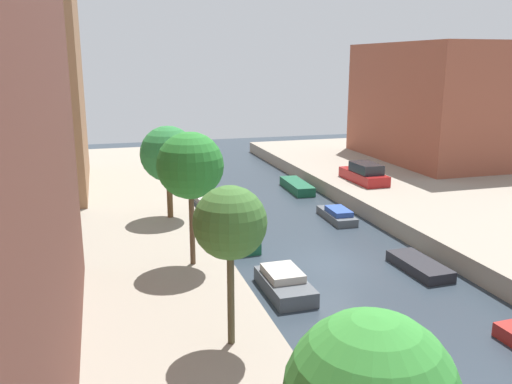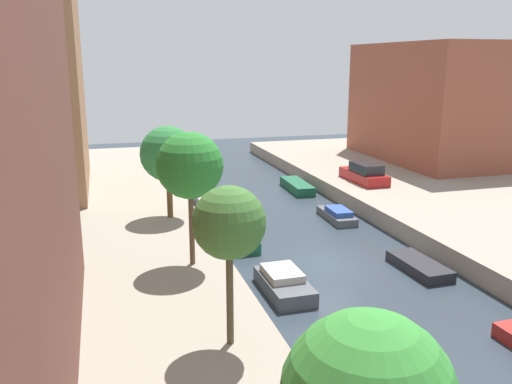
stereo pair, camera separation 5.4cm
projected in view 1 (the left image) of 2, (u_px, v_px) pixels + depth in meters
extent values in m
plane|color=#28333D|center=(332.00, 265.00, 25.03)|extent=(84.00, 84.00, 0.00)
cube|color=brown|center=(440.00, 102.00, 45.49)|extent=(10.00, 14.83, 9.76)
cylinder|color=#4E4830|center=(231.00, 296.00, 15.80)|extent=(0.22, 0.22, 3.05)
sphere|color=#3C6C2E|center=(230.00, 223.00, 15.26)|extent=(2.16, 2.16, 2.16)
cylinder|color=brown|center=(192.00, 227.00, 22.08)|extent=(0.22, 0.22, 3.26)
sphere|color=#27792B|center=(190.00, 165.00, 21.47)|extent=(2.72, 2.72, 2.72)
cylinder|color=brown|center=(170.00, 195.00, 28.89)|extent=(0.31, 0.31, 2.46)
sphere|color=#287436|center=(168.00, 154.00, 28.35)|extent=(2.97, 2.97, 2.97)
cube|color=maroon|center=(364.00, 177.00, 37.67)|extent=(1.79, 4.46, 0.72)
cube|color=#1E2328|center=(366.00, 168.00, 37.19)|extent=(1.55, 2.46, 0.66)
cube|color=#4C5156|center=(285.00, 286.00, 21.93)|extent=(1.66, 3.47, 0.61)
cube|color=#B2ADA3|center=(283.00, 273.00, 22.07)|extent=(1.40, 1.91, 0.31)
cube|color=#195638|center=(237.00, 238.00, 27.98)|extent=(1.44, 4.33, 0.58)
cube|color=#4C5156|center=(205.00, 205.00, 34.35)|extent=(1.50, 4.07, 0.57)
cube|color=#B2ADA3|center=(204.00, 198.00, 34.31)|extent=(1.24, 2.26, 0.35)
cube|color=beige|center=(189.00, 179.00, 41.92)|extent=(1.77, 3.39, 0.51)
cube|color=gray|center=(188.00, 174.00, 41.96)|extent=(1.48, 1.87, 0.21)
cube|color=#232328|center=(419.00, 266.00, 24.25)|extent=(1.50, 3.45, 0.49)
cube|color=#4C5156|center=(336.00, 216.00, 32.11)|extent=(1.40, 3.56, 0.45)
cube|color=#2D4C9E|center=(339.00, 211.00, 31.75)|extent=(1.15, 1.97, 0.30)
cube|color=#195638|center=(297.00, 186.00, 39.33)|extent=(1.52, 4.52, 0.64)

